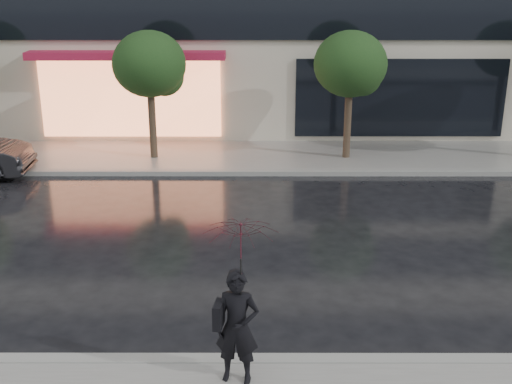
{
  "coord_description": "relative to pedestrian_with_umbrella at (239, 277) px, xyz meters",
  "views": [
    {
      "loc": [
        0.21,
        -9.29,
        5.67
      ],
      "look_at": [
        0.2,
        2.97,
        1.4
      ],
      "focal_mm": 45.0,
      "sensor_mm": 36.0,
      "label": 1
    }
  ],
  "objects": [
    {
      "name": "ground",
      "position": [
        0.02,
        1.51,
        -1.74
      ],
      "size": [
        120.0,
        120.0,
        0.0
      ],
      "primitive_type": "plane",
      "color": "black",
      "rests_on": "ground"
    },
    {
      "name": "sidewalk_far",
      "position": [
        0.02,
        11.76,
        -1.68
      ],
      "size": [
        60.0,
        3.5,
        0.12
      ],
      "primitive_type": "cube",
      "color": "slate",
      "rests_on": "ground"
    },
    {
      "name": "curb_near",
      "position": [
        0.02,
        0.51,
        -1.67
      ],
      "size": [
        60.0,
        0.25,
        0.14
      ],
      "primitive_type": "cube",
      "color": "gray",
      "rests_on": "ground"
    },
    {
      "name": "curb_far",
      "position": [
        0.02,
        10.01,
        -1.67
      ],
      "size": [
        60.0,
        0.25,
        0.14
      ],
      "primitive_type": "cube",
      "color": "gray",
      "rests_on": "ground"
    },
    {
      "name": "tree_mid_west",
      "position": [
        -2.92,
        11.54,
        1.18
      ],
      "size": [
        2.2,
        2.2,
        3.99
      ],
      "color": "#33261C",
      "rests_on": "ground"
    },
    {
      "name": "tree_mid_east",
      "position": [
        3.08,
        11.54,
        1.18
      ],
      "size": [
        2.2,
        2.2,
        3.99
      ],
      "color": "#33261C",
      "rests_on": "ground"
    },
    {
      "name": "pedestrian_with_umbrella",
      "position": [
        0.0,
        0.0,
        0.0
      ],
      "size": [
        1.14,
        1.16,
        2.44
      ],
      "rotation": [
        0.0,
        0.0,
        -0.16
      ],
      "color": "black",
      "rests_on": "sidewalk_near"
    }
  ]
}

